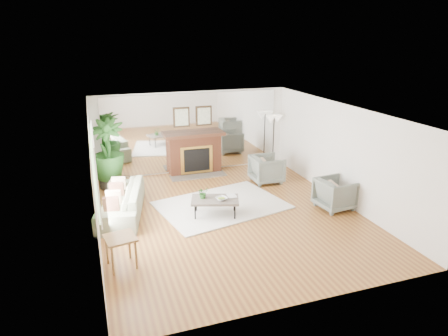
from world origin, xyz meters
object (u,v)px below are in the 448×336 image
object	(u,v)px
side_table	(120,242)
coffee_table	(215,200)
sofa	(121,201)
fireplace	(195,153)
armchair_back	(267,169)
armchair_front	(335,194)
floor_lamp	(274,123)
potted_ficus	(107,152)

from	to	relation	value
side_table	coffee_table	bearing A→B (deg)	33.47
sofa	fireplace	bearing A→B (deg)	146.20
armchair_back	armchair_front	xyz separation A→B (m)	(0.83, -2.25, -0.01)
floor_lamp	potted_ficus	bearing A→B (deg)	-176.67
coffee_table	potted_ficus	distance (m)	3.59
armchair_back	armchair_front	world-z (taller)	armchair_back
coffee_table	side_table	distance (m)	2.75
fireplace	armchair_back	distance (m)	2.30
sofa	armchair_front	bearing A→B (deg)	87.40
armchair_back	sofa	bearing A→B (deg)	103.64
armchair_back	side_table	xyz separation A→B (m)	(-4.42, -3.25, 0.12)
armchair_back	floor_lamp	world-z (taller)	floor_lamp
sofa	armchair_front	world-z (taller)	armchair_front
coffee_table	armchair_back	world-z (taller)	armchair_back
side_table	armchair_back	bearing A→B (deg)	36.37
potted_ficus	floor_lamp	world-z (taller)	potted_ficus
armchair_front	floor_lamp	distance (m)	3.69
armchair_front	potted_ficus	bearing A→B (deg)	52.17
armchair_back	potted_ficus	distance (m)	4.53
sofa	side_table	bearing A→B (deg)	7.10
sofa	armchair_front	distance (m)	5.22
floor_lamp	coffee_table	bearing A→B (deg)	-134.01
coffee_table	sofa	bearing A→B (deg)	158.94
potted_ficus	floor_lamp	xyz separation A→B (m)	(5.17, 0.30, 0.39)
fireplace	armchair_front	size ratio (longest dim) A/B	2.42
fireplace	floor_lamp	bearing A→B (deg)	-3.54
armchair_front	side_table	xyz separation A→B (m)	(-5.25, -1.01, 0.13)
armchair_back	armchair_front	distance (m)	2.40
armchair_front	side_table	size ratio (longest dim) A/B	1.36
armchair_front	floor_lamp	size ratio (longest dim) A/B	0.50
fireplace	floor_lamp	world-z (taller)	fireplace
coffee_table	armchair_back	distance (m)	2.74
fireplace	potted_ficus	bearing A→B (deg)	-169.97
armchair_back	potted_ficus	bearing A→B (deg)	78.42
sofa	side_table	size ratio (longest dim) A/B	3.77
armchair_back	side_table	distance (m)	5.49
armchair_front	sofa	bearing A→B (deg)	69.47
coffee_table	fireplace	bearing A→B (deg)	83.64
sofa	side_table	distance (m)	2.34
fireplace	side_table	xyz separation A→B (m)	(-2.65, -4.71, -0.15)
coffee_table	floor_lamp	bearing A→B (deg)	45.99
sofa	potted_ficus	size ratio (longest dim) A/B	1.20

